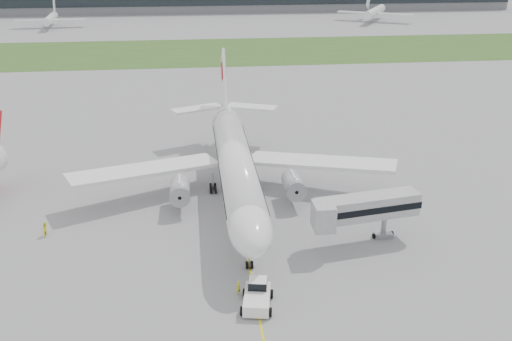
{
  "coord_description": "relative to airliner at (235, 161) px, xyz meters",
  "views": [
    {
      "loc": [
        -5.78,
        -71.46,
        35.63
      ],
      "look_at": [
        2.73,
        2.0,
        5.18
      ],
      "focal_mm": 40.0,
      "sensor_mm": 36.0,
      "label": 1
    }
  ],
  "objects": [
    {
      "name": "safety_cone_right",
      "position": [
        0.5,
        -28.0,
        -5.42
      ],
      "size": [
        0.35,
        0.35,
        0.48
      ],
      "primitive_type": "cone",
      "color": "#DE580B",
      "rests_on": "ground"
    },
    {
      "name": "control_tower",
      "position": [
        -90.0,
        227.13,
        -5.66
      ],
      "size": [
        12.0,
        12.0,
        56.0
      ],
      "primitive_type": null,
      "color": "slate",
      "rests_on": "ground"
    },
    {
      "name": "safety_cone_left",
      "position": [
        -0.5,
        -23.46,
        -5.42
      ],
      "size": [
        0.35,
        0.35,
        0.48
      ],
      "primitive_type": "cone",
      "color": "#DE580B",
      "rests_on": "ground"
    },
    {
      "name": "pushback_tug",
      "position": [
        0.07,
        -26.89,
        -4.55
      ],
      "size": [
        3.9,
        5.13,
        2.42
      ],
      "rotation": [
        0.0,
        0.0,
        -0.18
      ],
      "color": "white",
      "rests_on": "ground"
    },
    {
      "name": "apron_markings",
      "position": [
        0.0,
        -9.87,
        -5.66
      ],
      "size": [
        70.0,
        70.0,
        0.04
      ],
      "primitive_type": null,
      "color": "#D1C612",
      "rests_on": "ground"
    },
    {
      "name": "jet_bridge",
      "position": [
        14.17,
        -15.69,
        -0.83
      ],
      "size": [
        14.0,
        6.12,
        6.52
      ],
      "rotation": [
        0.0,
        0.0,
        0.17
      ],
      "color": "#B1B1B4",
      "rests_on": "ground"
    },
    {
      "name": "ground",
      "position": [
        0.0,
        -4.87,
        -5.66
      ],
      "size": [
        600.0,
        600.0,
        0.0
      ],
      "primitive_type": "plane",
      "color": "gray",
      "rests_on": "ground"
    },
    {
      "name": "distant_aircraft_left",
      "position": [
        -63.13,
        176.24,
        -5.66
      ],
      "size": [
        30.58,
        27.49,
        10.95
      ],
      "primitive_type": null,
      "rotation": [
        0.0,
        0.0,
        0.08
      ],
      "color": "white",
      "rests_on": "ground"
    },
    {
      "name": "airliner",
      "position": [
        0.0,
        0.0,
        0.0
      ],
      "size": [
        48.13,
        53.95,
        17.88
      ],
      "color": "white",
      "rests_on": "ground"
    },
    {
      "name": "ground_crew_near",
      "position": [
        -1.73,
        -24.88,
        -4.86
      ],
      "size": [
        0.69,
        0.67,
        1.6
      ],
      "primitive_type": "imported",
      "rotation": [
        0.0,
        0.0,
        3.85
      ],
      "color": "yellow",
      "rests_on": "ground"
    },
    {
      "name": "distant_aircraft_right",
      "position": [
        77.31,
        178.54,
        -5.66
      ],
      "size": [
        43.89,
        42.41,
        12.86
      ],
      "primitive_type": null,
      "rotation": [
        0.0,
        0.0,
        -0.52
      ],
      "color": "white",
      "rests_on": "ground"
    },
    {
      "name": "grass_strip",
      "position": [
        0.0,
        115.13,
        -5.65
      ],
      "size": [
        600.0,
        50.0,
        0.02
      ],
      "primitive_type": "cube",
      "color": "#2D541F",
      "rests_on": "ground"
    },
    {
      "name": "ground_crew_far",
      "position": [
        -25.06,
        -9.17,
        -4.69
      ],
      "size": [
        0.89,
        1.06,
        1.94
      ],
      "primitive_type": "imported",
      "rotation": [
        0.0,
        0.0,
        1.39
      ],
      "color": "yellow",
      "rests_on": "ground"
    }
  ]
}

